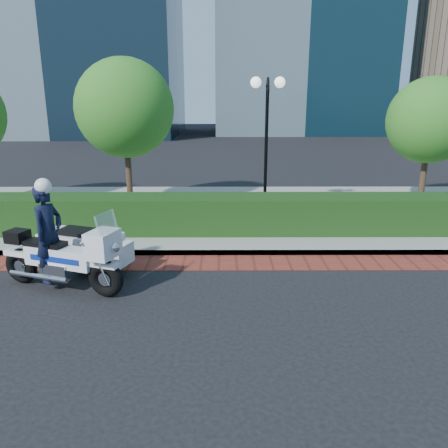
{
  "coord_description": "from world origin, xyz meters",
  "views": [
    {
      "loc": [
        -0.33,
        -8.17,
        3.75
      ],
      "look_at": [
        -0.3,
        1.37,
        1.0
      ],
      "focal_mm": 35.0,
      "sensor_mm": 36.0,
      "label": 1
    }
  ],
  "objects_px": {
    "lamppost": "(267,126)",
    "police_motorcycle": "(68,246)",
    "tree_b": "(125,108)",
    "tree_c": "(430,121)"
  },
  "relations": [
    {
      "from": "lamppost",
      "to": "police_motorcycle",
      "type": "height_order",
      "value": "lamppost"
    },
    {
      "from": "tree_b",
      "to": "tree_c",
      "type": "bearing_deg",
      "value": -0.0
    },
    {
      "from": "lamppost",
      "to": "police_motorcycle",
      "type": "bearing_deg",
      "value": -133.81
    },
    {
      "from": "lamppost",
      "to": "tree_c",
      "type": "xyz_separation_m",
      "value": [
        5.5,
        1.3,
        0.09
      ]
    },
    {
      "from": "tree_b",
      "to": "police_motorcycle",
      "type": "height_order",
      "value": "tree_b"
    },
    {
      "from": "tree_b",
      "to": "lamppost",
      "type": "bearing_deg",
      "value": -16.11
    },
    {
      "from": "tree_b",
      "to": "tree_c",
      "type": "distance_m",
      "value": 10.01
    },
    {
      "from": "police_motorcycle",
      "to": "tree_b",
      "type": "bearing_deg",
      "value": 108.85
    },
    {
      "from": "lamppost",
      "to": "tree_b",
      "type": "xyz_separation_m",
      "value": [
        -4.5,
        1.3,
        0.48
      ]
    },
    {
      "from": "lamppost",
      "to": "tree_b",
      "type": "distance_m",
      "value": 4.71
    }
  ]
}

